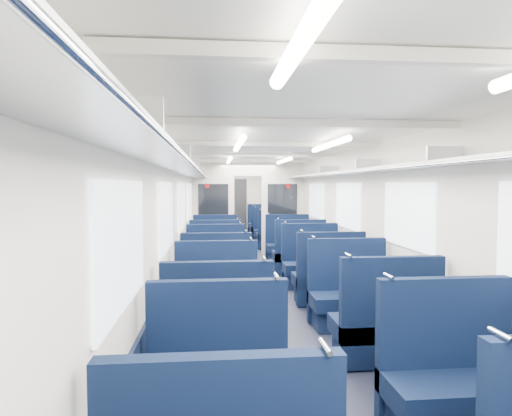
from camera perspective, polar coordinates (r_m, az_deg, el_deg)
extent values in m
cube|color=black|center=(8.05, 0.79, -9.72)|extent=(2.80, 18.00, 0.01)
cube|color=white|center=(7.87, 0.80, 7.21)|extent=(2.80, 18.00, 0.01)
cube|color=beige|center=(7.85, -9.42, -1.40)|extent=(0.02, 18.00, 2.35)
cube|color=black|center=(7.95, -9.26, -7.34)|extent=(0.03, 17.90, 0.70)
cube|color=beige|center=(8.15, 10.64, -1.25)|extent=(0.02, 18.00, 2.35)
cube|color=black|center=(8.24, 10.48, -6.98)|extent=(0.03, 17.90, 0.70)
cube|color=beige|center=(16.84, -2.52, 0.96)|extent=(2.80, 0.02, 2.35)
cube|color=#B2B5BA|center=(7.82, -8.15, 4.42)|extent=(0.34, 17.40, 0.04)
cylinder|color=silver|center=(7.81, -6.83, 4.29)|extent=(0.02, 17.40, 0.02)
cube|color=#B2B5BA|center=(1.86, -17.15, 11.49)|extent=(0.34, 0.03, 0.14)
cube|color=#B2B5BA|center=(3.83, -11.03, 7.12)|extent=(0.34, 0.03, 0.14)
cube|color=#B2B5BA|center=(5.82, -9.10, 5.70)|extent=(0.34, 0.03, 0.14)
cube|color=#B2B5BA|center=(7.82, -8.16, 5.01)|extent=(0.34, 0.03, 0.14)
cube|color=#B2B5BA|center=(9.82, -7.60, 4.59)|extent=(0.34, 0.03, 0.14)
cube|color=#B2B5BA|center=(11.82, -7.23, 4.32)|extent=(0.34, 0.03, 0.14)
cube|color=#B2B5BA|center=(13.81, -6.97, 4.13)|extent=(0.34, 0.03, 0.14)
cube|color=#B2B5BA|center=(15.81, -6.77, 3.98)|extent=(0.34, 0.03, 0.14)
cube|color=#B2B5BA|center=(8.08, 9.46, 4.36)|extent=(0.34, 17.40, 0.04)
cylinder|color=silver|center=(8.03, 8.21, 4.24)|extent=(0.02, 17.40, 0.02)
cube|color=#B2B5BA|center=(4.34, 23.23, 6.44)|extent=(0.34, 0.03, 0.14)
cube|color=#B2B5BA|center=(6.17, 14.26, 5.50)|extent=(0.34, 0.03, 0.14)
cube|color=#B2B5BA|center=(8.08, 9.46, 4.93)|extent=(0.34, 0.03, 0.14)
cube|color=#B2B5BA|center=(10.03, 6.52, 4.57)|extent=(0.34, 0.03, 0.14)
cube|color=#B2B5BA|center=(11.99, 4.54, 4.31)|extent=(0.34, 0.03, 0.14)
cube|color=#B2B5BA|center=(13.96, 3.12, 4.13)|extent=(0.34, 0.03, 0.14)
cube|color=#B2B5BA|center=(15.94, 2.05, 3.99)|extent=(0.34, 0.03, 0.14)
cube|color=white|center=(2.68, -16.82, -4.64)|extent=(0.02, 1.30, 0.75)
cube|color=white|center=(4.95, -11.56, -1.13)|extent=(0.02, 1.30, 0.75)
cube|color=white|center=(7.23, -9.61, 0.17)|extent=(0.02, 1.30, 0.75)
cube|color=white|center=(9.53, -8.60, 0.85)|extent=(0.02, 1.30, 0.75)
cube|color=white|center=(12.32, -7.88, 1.33)|extent=(0.02, 1.30, 0.75)
cube|color=white|center=(14.62, -7.50, 1.59)|extent=(0.02, 1.30, 0.75)
cube|color=white|center=(5.40, 18.99, -0.89)|extent=(0.02, 1.30, 0.75)
cube|color=white|center=(7.55, 11.77, 0.27)|extent=(0.02, 1.30, 0.75)
cube|color=white|center=(9.77, 7.78, 0.91)|extent=(0.02, 1.30, 0.75)
cube|color=white|center=(12.51, 4.85, 1.37)|extent=(0.02, 1.30, 0.75)
cube|color=white|center=(14.78, 3.26, 1.62)|extent=(0.02, 1.30, 0.75)
cube|color=silver|center=(2.07, 20.09, 17.95)|extent=(2.70, 0.06, 0.06)
cube|color=silver|center=(3.94, 7.23, 10.85)|extent=(2.70, 0.06, 0.06)
cube|color=silver|center=(5.89, 2.93, 8.24)|extent=(2.70, 0.06, 0.06)
cube|color=silver|center=(7.87, 0.80, 6.92)|extent=(2.70, 0.06, 0.06)
cube|color=silver|center=(9.86, -0.47, 6.13)|extent=(2.70, 0.06, 0.06)
cube|color=silver|center=(11.85, -1.30, 5.60)|extent=(2.70, 0.06, 0.06)
cube|color=silver|center=(13.84, -1.90, 5.22)|extent=(2.70, 0.06, 0.06)
cube|color=silver|center=(15.84, -2.35, 4.94)|extent=(2.70, 0.06, 0.06)
cylinder|color=white|center=(1.43, 7.68, 23.05)|extent=(0.07, 1.60, 0.07)
cylinder|color=white|center=(5.34, -2.19, 8.25)|extent=(0.07, 1.60, 0.07)
cylinder|color=white|center=(8.82, -3.48, 6.16)|extent=(0.07, 1.60, 0.07)
cylinder|color=white|center=(13.32, -4.14, 5.09)|extent=(0.07, 1.60, 0.07)
cylinder|color=white|center=(5.51, 9.42, 8.05)|extent=(0.07, 1.60, 0.07)
cylinder|color=white|center=(8.93, 3.63, 6.13)|extent=(0.07, 1.60, 0.07)
cylinder|color=white|center=(13.39, 0.59, 5.08)|extent=(0.07, 1.60, 0.07)
cube|color=black|center=(16.79, -2.51, 0.35)|extent=(0.75, 0.06, 2.00)
cube|color=silver|center=(11.14, -5.54, -0.09)|extent=(1.05, 0.08, 2.35)
cube|color=black|center=(11.08, -5.54, 1.06)|extent=(0.76, 0.02, 0.80)
cylinder|color=#B20B11|center=(11.07, -6.33, 2.86)|extent=(0.12, 0.01, 0.12)
cube|color=silver|center=(11.28, 3.39, -0.04)|extent=(1.05, 0.08, 2.35)
cube|color=black|center=(11.22, 3.43, 1.09)|extent=(0.76, 0.02, 0.80)
cylinder|color=#B20B11|center=(11.23, 4.20, 2.88)|extent=(0.12, 0.01, 0.12)
cube|color=silver|center=(11.17, -1.05, 5.06)|extent=(0.70, 0.08, 0.35)
cylinder|color=silver|center=(1.90, 8.94, -17.31)|extent=(0.02, 0.15, 0.02)
cylinder|color=silver|center=(2.29, 29.08, -14.08)|extent=(0.02, 0.15, 0.02)
cube|color=#0A1632|center=(3.24, -4.91, -23.13)|extent=(1.01, 0.53, 0.17)
cube|color=#0A1632|center=(3.35, -4.96, -18.25)|extent=(1.01, 0.10, 1.07)
cylinder|color=silver|center=(3.22, 2.69, -8.78)|extent=(0.02, 0.15, 0.02)
cube|color=#0A1632|center=(3.59, 24.74, -20.69)|extent=(1.01, 0.53, 0.17)
cube|color=#0A1632|center=(3.69, 23.06, -16.47)|extent=(1.01, 0.10, 1.07)
cylinder|color=silver|center=(3.36, 16.78, -8.41)|extent=(0.02, 0.15, 0.02)
cube|color=#0A1632|center=(4.35, -5.05, -16.14)|extent=(1.01, 0.53, 0.17)
cube|color=black|center=(4.43, -5.04, -18.78)|extent=(0.93, 0.42, 0.26)
cube|color=#0A1632|center=(4.08, -5.05, -14.32)|extent=(1.01, 0.10, 1.07)
cylinder|color=silver|center=(3.98, 1.11, -6.52)|extent=(0.02, 0.15, 0.02)
cube|color=#0A1632|center=(4.76, 16.06, -14.56)|extent=(1.01, 0.53, 0.17)
cube|color=black|center=(4.83, 16.03, -17.00)|extent=(0.93, 0.42, 0.26)
cube|color=#0A1632|center=(4.51, 17.13, -12.77)|extent=(1.01, 0.10, 1.07)
cylinder|color=silver|center=(4.24, 11.90, -5.98)|extent=(0.02, 0.15, 0.02)
cube|color=#0A1632|center=(5.34, -5.13, -12.51)|extent=(1.01, 0.53, 0.17)
cube|color=black|center=(5.40, -5.12, -14.71)|extent=(0.93, 0.42, 0.26)
cube|color=#0A1632|center=(5.50, -5.15, -9.78)|extent=(1.01, 0.10, 1.07)
cylinder|color=silver|center=(5.42, -0.65, -3.98)|extent=(0.02, 0.15, 0.02)
cube|color=#0A1632|center=(5.68, 12.22, -11.61)|extent=(1.01, 0.53, 0.17)
cube|color=black|center=(5.74, 12.20, -13.69)|extent=(0.93, 0.42, 0.26)
cube|color=#0A1632|center=(5.83, 11.59, -9.08)|extent=(1.01, 0.10, 1.07)
cylinder|color=silver|center=(5.63, 7.50, -3.74)|extent=(0.02, 0.15, 0.02)
cube|color=#0A1632|center=(6.62, -5.19, -9.45)|extent=(1.01, 0.53, 0.17)
cube|color=black|center=(6.67, -5.18, -11.26)|extent=(0.93, 0.42, 0.26)
cube|color=#0A1632|center=(6.37, -5.19, -8.01)|extent=(1.01, 0.10, 1.07)
cylinder|color=silver|center=(6.30, -1.33, -3.00)|extent=(0.02, 0.15, 0.02)
cube|color=#0A1632|center=(6.79, 9.15, -9.17)|extent=(1.01, 0.53, 0.17)
cube|color=black|center=(6.84, 9.14, -10.94)|extent=(0.93, 0.42, 0.26)
cube|color=#0A1632|center=(6.54, 9.65, -7.74)|extent=(1.01, 0.10, 1.07)
cylinder|color=silver|center=(6.37, 5.98, -2.95)|extent=(0.02, 0.15, 0.02)
cube|color=#0A1632|center=(7.56, -5.22, -7.89)|extent=(1.01, 0.53, 0.17)
cube|color=black|center=(7.60, -5.21, -9.49)|extent=(0.93, 0.42, 0.26)
cube|color=#0A1632|center=(7.74, -5.23, -6.05)|extent=(1.01, 0.10, 1.07)
cylinder|color=silver|center=(7.68, -2.07, -1.92)|extent=(0.02, 0.15, 0.02)
cube|color=#0A1632|center=(7.76, 7.25, -7.63)|extent=(1.01, 0.53, 0.17)
cube|color=black|center=(7.80, 7.24, -9.18)|extent=(0.93, 0.42, 0.26)
cube|color=#0A1632|center=(7.93, 6.92, -5.84)|extent=(1.01, 0.10, 1.07)
cylinder|color=silver|center=(7.78, 3.88, -1.86)|extent=(0.02, 0.15, 0.02)
cube|color=#0A1632|center=(8.89, -5.25, -6.25)|extent=(1.01, 0.53, 0.17)
cube|color=black|center=(8.92, -5.24, -7.62)|extent=(0.93, 0.42, 0.26)
cube|color=#0A1632|center=(8.64, -5.25, -5.10)|extent=(1.01, 0.10, 1.07)
cylinder|color=silver|center=(8.59, -2.43, -1.40)|extent=(0.02, 0.15, 0.02)
cube|color=#0A1632|center=(8.98, 5.47, -6.16)|extent=(1.01, 0.53, 0.17)
cube|color=black|center=(9.01, 5.46, -7.52)|extent=(0.93, 0.42, 0.26)
cube|color=#0A1632|center=(8.74, 5.75, -5.01)|extent=(1.01, 0.10, 1.07)
cylinder|color=silver|center=(8.60, 2.98, -1.40)|extent=(0.02, 0.15, 0.02)
cube|color=#0A1632|center=(9.98, -5.27, -5.23)|extent=(1.01, 0.53, 0.17)
cube|color=black|center=(10.02, -5.26, -6.45)|extent=(0.93, 0.42, 0.26)
cube|color=#0A1632|center=(10.17, -5.28, -3.88)|extent=(1.01, 0.10, 1.07)
cylinder|color=silver|center=(10.13, -2.88, -0.74)|extent=(0.02, 0.15, 0.02)
cube|color=#0A1632|center=(10.09, 4.24, -5.14)|extent=(1.01, 0.53, 0.17)
cube|color=black|center=(10.13, 4.23, -6.35)|extent=(0.93, 0.42, 0.26)
cube|color=#0A1632|center=(10.28, 4.04, -3.80)|extent=(1.01, 0.10, 1.07)
cylinder|color=silver|center=(10.16, 1.68, -0.72)|extent=(0.02, 0.15, 0.02)
cube|color=#0A1632|center=(12.14, -5.30, -3.77)|extent=(1.01, 0.53, 0.17)
cube|color=black|center=(12.17, -5.29, -4.78)|extent=(0.93, 0.42, 0.26)
cube|color=#0A1632|center=(11.90, -5.30, -2.88)|extent=(1.01, 0.10, 1.07)
cylinder|color=silver|center=(11.87, -3.25, -0.19)|extent=(0.02, 0.15, 0.02)
cube|color=#0A1632|center=(12.30, 2.48, -3.67)|extent=(1.01, 0.53, 0.17)
cube|color=black|center=(12.32, 2.48, -4.67)|extent=(0.93, 0.42, 0.26)
cube|color=#0A1632|center=(12.06, 2.62, -2.79)|extent=(1.01, 0.10, 1.07)
cylinder|color=silver|center=(11.97, 0.61, -0.16)|extent=(0.02, 0.15, 0.02)
cube|color=#0A1632|center=(12.98, -5.31, -3.33)|extent=(1.01, 0.53, 0.17)
cube|color=black|center=(13.01, -5.30, -4.27)|extent=(0.93, 0.42, 0.26)
cube|color=#0A1632|center=(13.18, -5.31, -2.31)|extent=(1.01, 0.10, 1.07)
cylinder|color=silver|center=(13.14, -3.46, 0.11)|extent=(0.02, 0.15, 0.02)
cube|color=#0A1632|center=(13.26, 1.90, -3.19)|extent=(1.01, 0.53, 0.17)
cube|color=black|center=(13.29, 1.89, -4.11)|extent=(0.93, 0.42, 0.26)
cube|color=#0A1632|center=(13.45, 1.78, -2.19)|extent=(1.01, 0.10, 1.07)
cylinder|color=silver|center=(13.37, -0.03, 0.17)|extent=(0.02, 0.15, 0.02)
cube|color=#0A1632|center=(14.30, -5.32, -2.74)|extent=(1.01, 0.53, 0.17)
cube|color=black|center=(14.33, -5.31, -3.60)|extent=(0.93, 0.42, 0.26)
cube|color=#0A1632|center=(14.07, -5.32, -1.98)|extent=(1.01, 0.10, 1.07)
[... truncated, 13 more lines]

